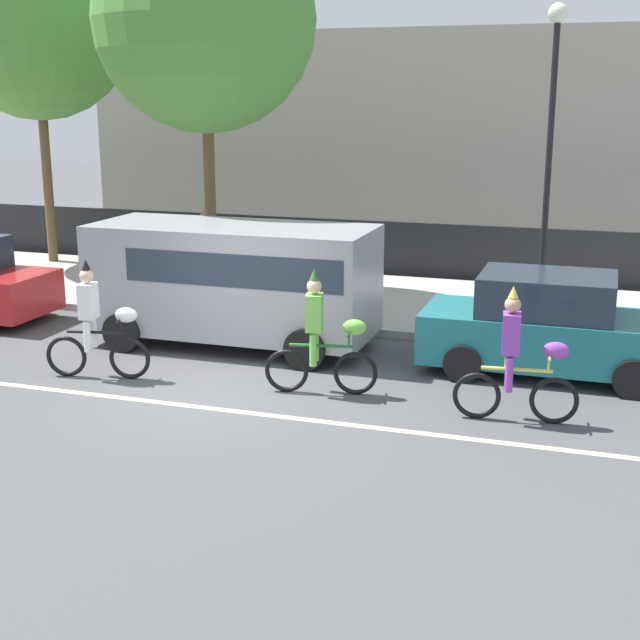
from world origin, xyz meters
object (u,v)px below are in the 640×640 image
at_px(parade_cyclist_lime, 322,340).
at_px(parked_car_teal, 550,327).
at_px(parade_cyclist_zebra, 97,327).
at_px(parked_van_grey, 237,276).
at_px(parade_cyclist_purple, 518,363).
at_px(pedestrian_onlooker, 206,242).
at_px(street_lamp_post, 551,117).

distance_m(parade_cyclist_lime, parked_car_teal, 3.80).
xyz_separation_m(parade_cyclist_zebra, parked_van_grey, (1.37, 2.43, 0.44)).
distance_m(parade_cyclist_lime, parade_cyclist_purple, 2.94).
bearing_deg(pedestrian_onlooker, street_lamp_post, -10.37).
distance_m(parade_cyclist_zebra, parade_cyclist_purple, 6.55).
bearing_deg(pedestrian_onlooker, parked_car_teal, -29.01).
relative_size(parade_cyclist_zebra, parade_cyclist_lime, 1.00).
relative_size(parade_cyclist_purple, street_lamp_post, 0.33).
bearing_deg(parked_car_teal, street_lamp_post, 97.24).
xyz_separation_m(parade_cyclist_purple, parked_van_grey, (-5.18, 2.33, 0.44)).
distance_m(parade_cyclist_purple, street_lamp_post, 6.34).
xyz_separation_m(parade_cyclist_zebra, pedestrian_onlooker, (-1.43, 7.04, 0.17)).
relative_size(parked_car_teal, street_lamp_post, 0.70).
relative_size(parked_van_grey, pedestrian_onlooker, 3.09).
bearing_deg(parked_car_teal, parked_van_grey, -179.55).
relative_size(parade_cyclist_lime, parked_van_grey, 0.38).
xyz_separation_m(parade_cyclist_lime, parked_van_grey, (-2.25, 2.04, 0.44)).
distance_m(parked_car_teal, pedestrian_onlooker, 9.41).
height_order(parade_cyclist_lime, parade_cyclist_purple, same).
height_order(parade_cyclist_lime, pedestrian_onlooker, parade_cyclist_lime).
xyz_separation_m(parked_car_teal, street_lamp_post, (-0.40, 3.13, 3.21)).
bearing_deg(parked_car_teal, pedestrian_onlooker, 150.99).
xyz_separation_m(parked_van_grey, street_lamp_post, (5.04, 3.17, 2.71)).
height_order(parade_cyclist_zebra, parade_cyclist_purple, same).
bearing_deg(street_lamp_post, parked_van_grey, -147.79).
relative_size(parade_cyclist_lime, pedestrian_onlooker, 1.19).
bearing_deg(pedestrian_onlooker, parade_cyclist_purple, -41.00).
xyz_separation_m(parked_van_grey, parked_car_teal, (5.43, 0.04, -0.50)).
xyz_separation_m(parade_cyclist_purple, parked_car_teal, (0.25, 2.37, -0.06)).
distance_m(parade_cyclist_zebra, street_lamp_post, 9.07).
xyz_separation_m(parade_cyclist_lime, parade_cyclist_purple, (2.93, -0.29, 0.00)).
distance_m(parked_van_grey, parked_car_teal, 5.46).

